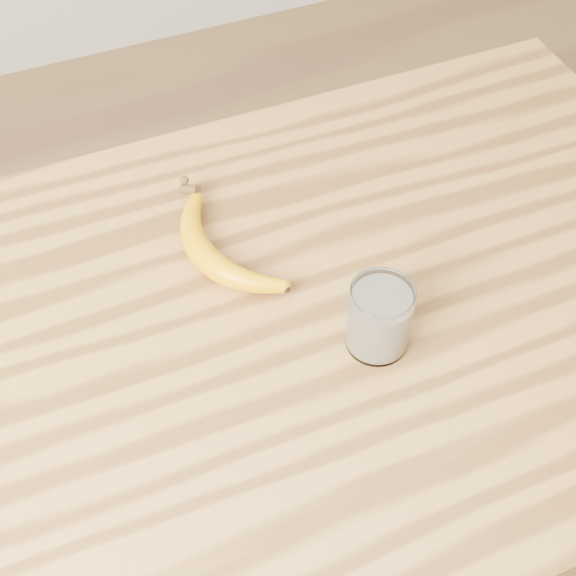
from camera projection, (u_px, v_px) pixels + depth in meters
name	position (u px, v px, depth m)	size (l,w,h in m)	color
table	(310.00, 367.00, 1.11)	(1.20, 0.80, 0.90)	#A47234
smoothie_glass	(379.00, 318.00, 0.95)	(0.08, 0.08, 0.10)	white
banana	(205.00, 258.00, 1.04)	(0.11, 0.30, 0.04)	#E59800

